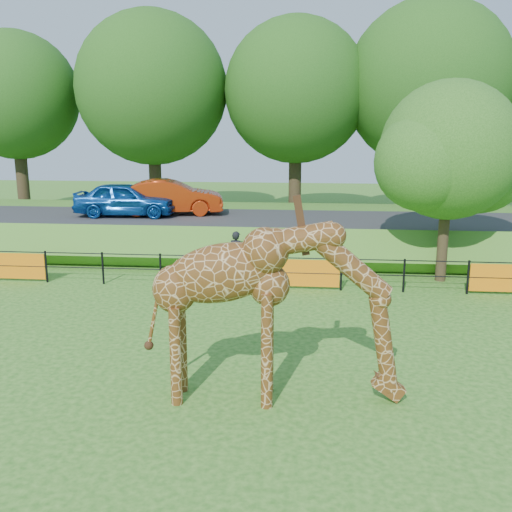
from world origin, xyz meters
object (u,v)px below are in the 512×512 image
Objects in this scene: visitor at (236,254)px; car_blue at (126,199)px; giraffe at (276,313)px; tree_east at (452,156)px; car_red at (170,197)px.

car_blue is at bearing -16.18° from visitor.
giraffe is 1.14× the size of car_blue.
tree_east is at bearing -111.23° from car_blue.
visitor is (-2.03, 9.39, -0.97)m from giraffe.
giraffe is 15.57m from car_blue.
visitor is at bearing -131.24° from car_blue.
giraffe reaches higher than car_red.
car_red is (1.78, 0.70, 0.03)m from car_blue.
car_red reaches higher than visitor.
car_blue is 13.50m from tree_east.
car_red is at bearing 108.75° from giraffe.
tree_east reaches higher than car_red.
tree_east is at bearing -157.15° from visitor.
giraffe reaches higher than car_blue.
visitor is (5.41, -4.29, -1.35)m from car_blue.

